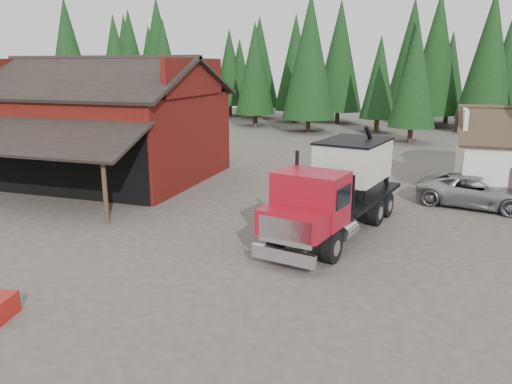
% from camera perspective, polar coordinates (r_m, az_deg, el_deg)
% --- Properties ---
extents(ground, '(120.00, 120.00, 0.00)m').
position_cam_1_polar(ground, '(18.15, -5.72, -7.25)').
color(ground, '#453E36').
rests_on(ground, ground).
extents(red_barn, '(12.80, 13.63, 7.18)m').
position_cam_1_polar(red_barn, '(31.28, -16.96, 6.46)').
color(red_barn, maroon).
rests_on(red_barn, ground).
extents(conifer_backdrop, '(76.00, 16.00, 16.00)m').
position_cam_1_polar(conifer_backdrop, '(58.15, 11.58, 7.51)').
color(conifer_backdrop, black).
rests_on(conifer_backdrop, ground).
extents(near_pine_a, '(4.40, 4.40, 11.40)m').
position_cam_1_polar(near_pine_a, '(52.17, -15.71, 13.56)').
color(near_pine_a, '#382619').
rests_on(near_pine_a, ground).
extents(near_pine_b, '(3.96, 3.96, 10.40)m').
position_cam_1_polar(near_pine_b, '(45.36, 17.69, 12.74)').
color(near_pine_b, '#382619').
rests_on(near_pine_b, ground).
extents(near_pine_d, '(5.28, 5.28, 13.40)m').
position_cam_1_polar(near_pine_d, '(50.57, 6.16, 15.13)').
color(near_pine_d, '#382619').
rests_on(near_pine_d, ground).
extents(feed_truck, '(4.40, 9.58, 4.18)m').
position_cam_1_polar(feed_truck, '(20.16, 9.40, 0.67)').
color(feed_truck, black).
rests_on(feed_truck, ground).
extents(silver_car, '(5.88, 3.60, 1.52)m').
position_cam_1_polar(silver_car, '(26.16, 23.94, 0.07)').
color(silver_car, '#94979B').
rests_on(silver_car, ground).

